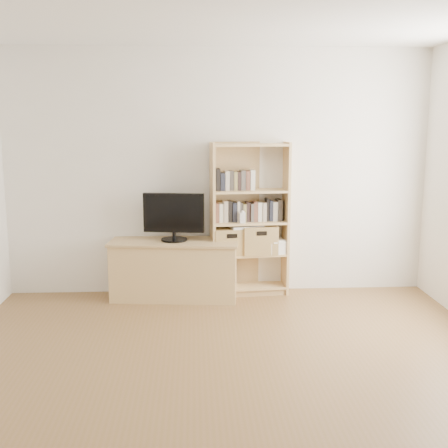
{
  "coord_description": "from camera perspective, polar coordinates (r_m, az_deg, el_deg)",
  "views": [
    {
      "loc": [
        -0.26,
        -3.47,
        1.87
      ],
      "look_at": [
        0.03,
        1.9,
        0.86
      ],
      "focal_mm": 45.0,
      "sensor_mm": 36.0,
      "label": 1
    }
  ],
  "objects": [
    {
      "name": "bookshelf",
      "position": [
        5.95,
        2.6,
        0.45
      ],
      "size": [
        0.84,
        0.37,
        1.63
      ],
      "primitive_type": "cube",
      "rotation": [
        0.0,
        0.0,
        0.1
      ],
      "color": "tan",
      "rests_on": "floor"
    },
    {
      "name": "tv_stand",
      "position": [
        5.95,
        -5.03,
        -4.71
      ],
      "size": [
        1.34,
        0.62,
        0.59
      ],
      "primitive_type": "cube",
      "rotation": [
        0.0,
        0.0,
        -0.1
      ],
      "color": "tan",
      "rests_on": "floor"
    },
    {
      "name": "back_wall",
      "position": [
        6.01,
        -0.6,
        5.23
      ],
      "size": [
        4.5,
        0.02,
        2.6
      ],
      "primitive_type": "cube",
      "color": "silver",
      "rests_on": "floor"
    },
    {
      "name": "floor",
      "position": [
        3.95,
        1.13,
        -17.58
      ],
      "size": [
        4.5,
        5.0,
        0.01
      ],
      "primitive_type": "cube",
      "color": "brown",
      "rests_on": "ground"
    },
    {
      "name": "laptop",
      "position": [
        5.95,
        2.21,
        -0.22
      ],
      "size": [
        0.38,
        0.31,
        0.03
      ],
      "primitive_type": "cube",
      "rotation": [
        0.0,
        0.0,
        0.23
      ],
      "color": "silver",
      "rests_on": "basket_left"
    },
    {
      "name": "magazine_stack",
      "position": [
        6.07,
        5.19,
        -2.27
      ],
      "size": [
        0.25,
        0.31,
        0.13
      ],
      "primitive_type": "cube",
      "rotation": [
        0.0,
        0.0,
        0.25
      ],
      "color": "silver",
      "rests_on": "bookshelf"
    },
    {
      "name": "books_row_mid",
      "position": [
        5.95,
        2.58,
        1.38
      ],
      "size": [
        0.86,
        0.25,
        0.23
      ],
      "primitive_type": "cube",
      "rotation": [
        0.0,
        0.0,
        0.11
      ],
      "color": "brown",
      "rests_on": "bookshelf"
    },
    {
      "name": "front_wall",
      "position": [
        1.16,
        11.09,
        -19.21
      ],
      "size": [
        4.5,
        0.02,
        2.6
      ],
      "primitive_type": "cube",
      "color": "silver",
      "rests_on": "floor"
    },
    {
      "name": "basket_left",
      "position": [
        5.95,
        0.54,
        -1.72
      ],
      "size": [
        0.38,
        0.33,
        0.28
      ],
      "primitive_type": "cube",
      "rotation": [
        0.0,
        0.0,
        0.14
      ],
      "color": "olive",
      "rests_on": "bookshelf"
    },
    {
      "name": "baby_monitor",
      "position": [
        5.84,
        1.91,
        0.62
      ],
      "size": [
        0.06,
        0.04,
        0.11
      ],
      "primitive_type": "cube",
      "rotation": [
        0.0,
        0.0,
        -0.02
      ],
      "color": "white",
      "rests_on": "bookshelf"
    },
    {
      "name": "basket_right",
      "position": [
        6.01,
        3.53,
        -1.52
      ],
      "size": [
        0.4,
        0.34,
        0.3
      ],
      "primitive_type": "cube",
      "rotation": [
        0.0,
        0.0,
        0.11
      ],
      "color": "olive",
      "rests_on": "bookshelf"
    },
    {
      "name": "books_row_upper",
      "position": [
        5.88,
        0.87,
        4.39
      ],
      "size": [
        0.38,
        0.18,
        0.19
      ],
      "primitive_type": "cube",
      "rotation": [
        0.0,
        0.0,
        0.14
      ],
      "color": "brown",
      "rests_on": "bookshelf"
    },
    {
      "name": "television",
      "position": [
        5.82,
        -5.12,
        0.72
      ],
      "size": [
        0.63,
        0.14,
        0.5
      ],
      "primitive_type": "cube",
      "rotation": [
        0.0,
        0.0,
        -0.14
      ],
      "color": "black",
      "rests_on": "tv_stand"
    }
  ]
}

